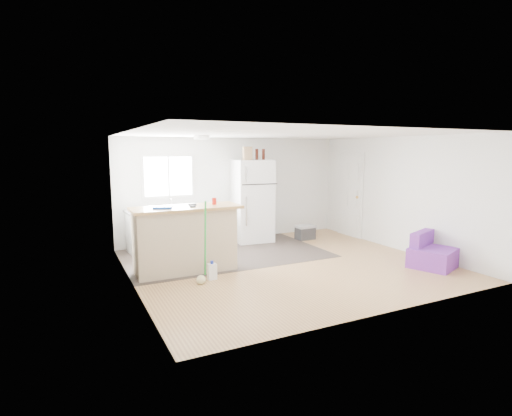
{
  "coord_description": "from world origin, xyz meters",
  "views": [
    {
      "loc": [
        -3.68,
        -6.22,
        2.12
      ],
      "look_at": [
        -0.28,
        0.7,
        1.0
      ],
      "focal_mm": 28.0,
      "sensor_mm": 36.0,
      "label": 1
    }
  ],
  "objects_px": {
    "cooler": "(305,232)",
    "mop": "(202,269)",
    "kitchen_cabinets": "(173,228)",
    "peninsula": "(185,239)",
    "refrigerator": "(252,201)",
    "cleaner_jug": "(212,271)",
    "bottle_right": "(263,154)",
    "purple_seat": "(431,255)",
    "cardboard_box": "(247,153)",
    "red_cup": "(214,201)",
    "bottle_left": "(257,154)",
    "blue_tray": "(163,207)"
  },
  "relations": [
    {
      "from": "cooler",
      "to": "mop",
      "type": "relative_size",
      "value": 0.34
    },
    {
      "from": "purple_seat",
      "to": "blue_tray",
      "type": "distance_m",
      "value": 4.88
    },
    {
      "from": "refrigerator",
      "to": "cleaner_jug",
      "type": "distance_m",
      "value": 3.04
    },
    {
      "from": "cooler",
      "to": "cleaner_jug",
      "type": "height_order",
      "value": "cooler"
    },
    {
      "from": "cooler",
      "to": "bottle_right",
      "type": "distance_m",
      "value": 2.1
    },
    {
      "from": "kitchen_cabinets",
      "to": "peninsula",
      "type": "height_order",
      "value": "peninsula"
    },
    {
      "from": "purple_seat",
      "to": "cardboard_box",
      "type": "height_order",
      "value": "cardboard_box"
    },
    {
      "from": "purple_seat",
      "to": "peninsula",
      "type": "bearing_deg",
      "value": 136.67
    },
    {
      "from": "cooler",
      "to": "bottle_left",
      "type": "xyz_separation_m",
      "value": [
        -1.11,
        0.37,
        1.85
      ]
    },
    {
      "from": "cleaner_jug",
      "to": "mop",
      "type": "xyz_separation_m",
      "value": [
        -0.2,
        -0.09,
        0.09
      ]
    },
    {
      "from": "kitchen_cabinets",
      "to": "bottle_right",
      "type": "height_order",
      "value": "bottle_right"
    },
    {
      "from": "kitchen_cabinets",
      "to": "peninsula",
      "type": "xyz_separation_m",
      "value": [
        -0.23,
        -1.77,
        0.14
      ]
    },
    {
      "from": "refrigerator",
      "to": "mop",
      "type": "xyz_separation_m",
      "value": [
        -2.03,
        -2.38,
        -0.72
      ]
    },
    {
      "from": "purple_seat",
      "to": "cardboard_box",
      "type": "bearing_deg",
      "value": 102.76
    },
    {
      "from": "cooler",
      "to": "mop",
      "type": "height_order",
      "value": "mop"
    },
    {
      "from": "cardboard_box",
      "to": "cleaner_jug",
      "type": "bearing_deg",
      "value": -127.24
    },
    {
      "from": "refrigerator",
      "to": "peninsula",
      "type": "bearing_deg",
      "value": -136.29
    },
    {
      "from": "red_cup",
      "to": "bottle_right",
      "type": "bearing_deg",
      "value": 42.09
    },
    {
      "from": "cleaner_jug",
      "to": "blue_tray",
      "type": "height_order",
      "value": "blue_tray"
    },
    {
      "from": "cleaner_jug",
      "to": "cardboard_box",
      "type": "xyz_separation_m",
      "value": [
        1.67,
        2.2,
        1.91
      ]
    },
    {
      "from": "cooler",
      "to": "red_cup",
      "type": "xyz_separation_m",
      "value": [
        -2.74,
        -1.21,
        1.04
      ]
    },
    {
      "from": "peninsula",
      "to": "cleaner_jug",
      "type": "bearing_deg",
      "value": -67.28
    },
    {
      "from": "refrigerator",
      "to": "purple_seat",
      "type": "distance_m",
      "value": 3.98
    },
    {
      "from": "bottle_left",
      "to": "cleaner_jug",
      "type": "bearing_deg",
      "value": -130.78
    },
    {
      "from": "cooler",
      "to": "cleaner_jug",
      "type": "xyz_separation_m",
      "value": [
        -3.03,
        -1.85,
        -0.04
      ]
    },
    {
      "from": "cardboard_box",
      "to": "refrigerator",
      "type": "bearing_deg",
      "value": 28.31
    },
    {
      "from": "refrigerator",
      "to": "red_cup",
      "type": "xyz_separation_m",
      "value": [
        -1.54,
        -1.64,
        0.27
      ]
    },
    {
      "from": "peninsula",
      "to": "cooler",
      "type": "xyz_separation_m",
      "value": [
        3.29,
        1.23,
        -0.41
      ]
    },
    {
      "from": "cleaner_jug",
      "to": "mop",
      "type": "height_order",
      "value": "mop"
    },
    {
      "from": "peninsula",
      "to": "mop",
      "type": "xyz_separation_m",
      "value": [
        0.06,
        -0.71,
        -0.35
      ]
    },
    {
      "from": "kitchen_cabinets",
      "to": "mop",
      "type": "xyz_separation_m",
      "value": [
        -0.17,
        -2.48,
        -0.21
      ]
    },
    {
      "from": "purple_seat",
      "to": "mop",
      "type": "distance_m",
      "value": 4.17
    },
    {
      "from": "peninsula",
      "to": "blue_tray",
      "type": "relative_size",
      "value": 6.27
    },
    {
      "from": "mop",
      "to": "bottle_right",
      "type": "xyz_separation_m",
      "value": [
        2.33,
        2.39,
        1.79
      ]
    },
    {
      "from": "refrigerator",
      "to": "cooler",
      "type": "height_order",
      "value": "refrigerator"
    },
    {
      "from": "mop",
      "to": "blue_tray",
      "type": "xyz_separation_m",
      "value": [
        -0.45,
        0.66,
        0.94
      ]
    },
    {
      "from": "kitchen_cabinets",
      "to": "red_cup",
      "type": "height_order",
      "value": "red_cup"
    },
    {
      "from": "cleaner_jug",
      "to": "bottle_right",
      "type": "height_order",
      "value": "bottle_right"
    },
    {
      "from": "kitchen_cabinets",
      "to": "blue_tray",
      "type": "relative_size",
      "value": 6.64
    },
    {
      "from": "cleaner_jug",
      "to": "refrigerator",
      "type": "bearing_deg",
      "value": 48.14
    },
    {
      "from": "kitchen_cabinets",
      "to": "peninsula",
      "type": "distance_m",
      "value": 1.79
    },
    {
      "from": "bottle_right",
      "to": "cooler",
      "type": "bearing_deg",
      "value": -26.62
    },
    {
      "from": "cleaner_jug",
      "to": "red_cup",
      "type": "relative_size",
      "value": 2.64
    },
    {
      "from": "blue_tray",
      "to": "cleaner_jug",
      "type": "bearing_deg",
      "value": -41.11
    },
    {
      "from": "kitchen_cabinets",
      "to": "mop",
      "type": "height_order",
      "value": "mop"
    },
    {
      "from": "refrigerator",
      "to": "cooler",
      "type": "xyz_separation_m",
      "value": [
        1.2,
        -0.43,
        -0.77
      ]
    },
    {
      "from": "bottle_right",
      "to": "peninsula",
      "type": "bearing_deg",
      "value": -144.89
    },
    {
      "from": "kitchen_cabinets",
      "to": "peninsula",
      "type": "relative_size",
      "value": 1.06
    },
    {
      "from": "blue_tray",
      "to": "bottle_left",
      "type": "xyz_separation_m",
      "value": [
        2.57,
        1.66,
        0.85
      ]
    },
    {
      "from": "refrigerator",
      "to": "purple_seat",
      "type": "xyz_separation_m",
      "value": [
        2.02,
        -3.36,
        -0.72
      ]
    }
  ]
}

